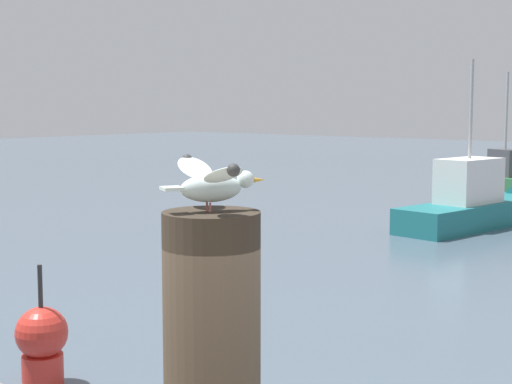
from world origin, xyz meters
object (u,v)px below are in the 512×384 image
Objects in this scene: mooring_post at (212,365)px; boat_teal at (487,204)px; channel_buoy at (42,343)px; seagull at (212,182)px.

boat_teal is (-6.23, 16.69, -1.54)m from mooring_post.
channel_buoy is (-5.07, 2.72, -1.58)m from mooring_post.
mooring_post is at bearing -117.85° from seagull.
seagull is 0.40× the size of channel_buoy.
mooring_post is at bearing -28.20° from channel_buoy.
mooring_post is 0.19× the size of boat_teal.
boat_teal is 14.02m from channel_buoy.
boat_teal reaches higher than channel_buoy.
mooring_post is 0.68m from seagull.
boat_teal is (-6.23, 16.69, -2.21)m from seagull.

